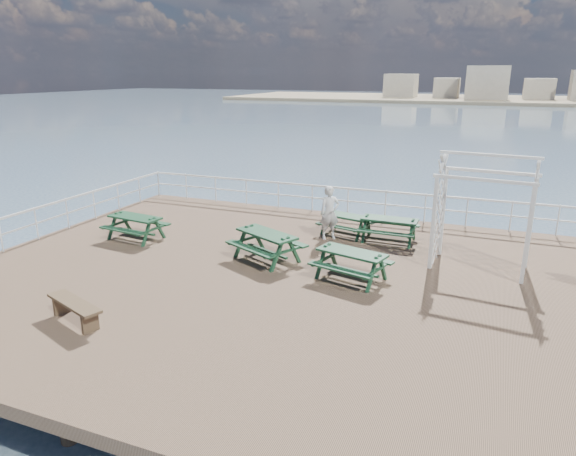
% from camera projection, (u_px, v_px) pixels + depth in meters
% --- Properties ---
extents(ground, '(18.00, 14.00, 0.30)m').
position_uv_depth(ground, '(281.00, 281.00, 14.18)').
color(ground, brown).
rests_on(ground, ground).
extents(sea_backdrop, '(300.00, 300.00, 9.20)m').
position_uv_depth(sea_backdrop, '(531.00, 96.00, 128.87)').
color(sea_backdrop, '#445C73').
rests_on(sea_backdrop, ground).
extents(railing, '(17.77, 13.76, 1.10)m').
position_uv_depth(railing, '(310.00, 221.00, 16.18)').
color(railing, silver).
rests_on(railing, ground).
extents(picnic_table_a, '(1.99, 1.68, 0.89)m').
position_uv_depth(picnic_table_a, '(135.00, 222.00, 17.14)').
color(picnic_table_a, '#143922').
rests_on(picnic_table_a, ground).
extents(picnic_table_b, '(1.91, 1.67, 0.80)m').
position_uv_depth(picnic_table_b, '(346.00, 220.00, 17.61)').
color(picnic_table_b, '#143922').
rests_on(picnic_table_b, ground).
extents(picnic_table_c, '(1.83, 1.48, 0.88)m').
position_uv_depth(picnic_table_c, '(389.00, 225.00, 16.90)').
color(picnic_table_c, '#143922').
rests_on(picnic_table_c, ground).
extents(picnic_table_d, '(2.47, 2.29, 0.96)m').
position_uv_depth(picnic_table_d, '(267.00, 240.00, 15.21)').
color(picnic_table_d, '#143922').
rests_on(picnic_table_d, ground).
extents(picnic_table_e, '(2.17, 1.91, 0.90)m').
position_uv_depth(picnic_table_e, '(352.00, 259.00, 13.78)').
color(picnic_table_e, '#143922').
rests_on(picnic_table_e, ground).
extents(flat_bench_far, '(1.78, 0.98, 0.50)m').
position_uv_depth(flat_bench_far, '(74.00, 307.00, 11.43)').
color(flat_bench_far, brown).
rests_on(flat_bench_far, ground).
extents(trellis_arbor, '(2.77, 1.67, 3.29)m').
position_uv_depth(trellis_arbor, '(483.00, 219.00, 14.33)').
color(trellis_arbor, silver).
rests_on(trellis_arbor, ground).
extents(person, '(0.79, 0.72, 1.80)m').
position_uv_depth(person, '(330.00, 213.00, 17.06)').
color(person, silver).
rests_on(person, ground).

